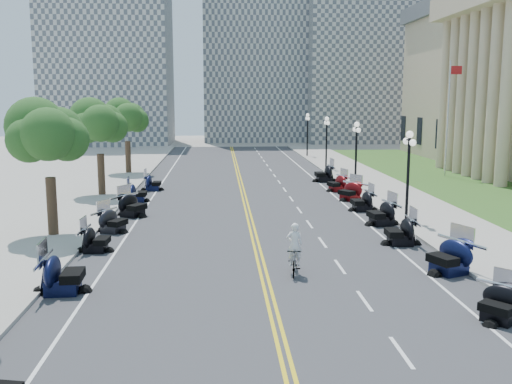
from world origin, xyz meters
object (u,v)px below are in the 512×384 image
object	(u,v)px
cyclist_rider	(295,225)
flagpole	(448,120)
motorcycle_n_3	(501,302)
bicycle	(294,261)

from	to	relation	value
cyclist_rider	flagpole	bearing A→B (deg)	-122.02
motorcycle_n_3	bicycle	distance (m)	7.71
bicycle	flagpole	bearing A→B (deg)	67.23
flagpole	motorcycle_n_3	xyz separation A→B (m)	(-11.07, -32.03, -4.37)
motorcycle_n_3	cyclist_rider	bearing A→B (deg)	-171.11
flagpole	cyclist_rider	bearing A→B (deg)	-122.02
motorcycle_n_3	flagpole	bearing A→B (deg)	121.67
flagpole	cyclist_rider	distance (m)	31.86
flagpole	cyclist_rider	xyz separation A→B (m)	(-16.81, -26.89, -3.02)
motorcycle_n_3	bicycle	bearing A→B (deg)	-171.11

